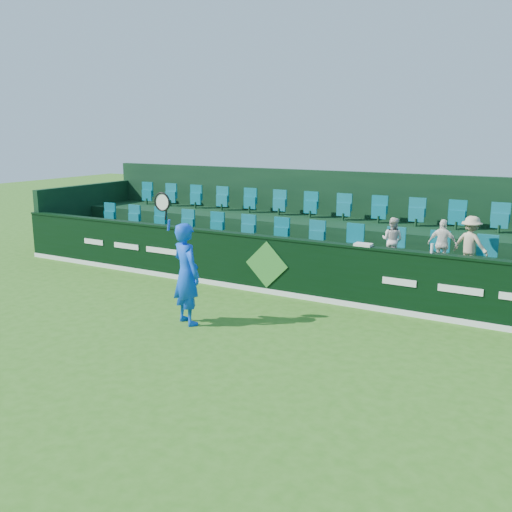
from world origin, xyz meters
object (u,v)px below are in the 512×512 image
Objects in this scene: tennis_player at (186,273)px; towel at (363,245)px; spectator_left at (392,240)px; spectator_right at (471,244)px; drinks_bottle at (432,248)px; spectator_middle at (443,244)px.

tennis_player is 3.79m from towel.
spectator_left reaches higher than towel.
tennis_player is at bearing 58.51° from spectator_right.
spectator_left is 2.86× the size of towel.
tennis_player is 13.58× the size of drinks_bottle.
spectator_left is at bearing 52.64° from tennis_player.
tennis_player is at bearing 47.65° from spectator_middle.
spectator_middle is at bearing 18.75° from spectator_right.
tennis_player is 4.82m from spectator_left.
drinks_bottle is (1.13, -1.12, 0.13)m from spectator_left.
spectator_left is 1.60m from drinks_bottle.
spectator_middle is 5.58× the size of drinks_bottle.
spectator_left is 0.96× the size of spectator_middle.
tennis_player is 2.20× the size of spectator_right.
towel is (-1.97, -1.12, -0.02)m from spectator_right.
spectator_middle is 2.97× the size of towel.
spectator_middle is 0.90× the size of spectator_right.
towel is 1.42m from drinks_bottle.
drinks_bottle is at bearing 142.53° from spectator_left.
spectator_middle is at bearing -172.72° from spectator_left.
spectator_right is at bearing -175.89° from spectator_middle.
towel is (-1.39, -1.12, 0.04)m from spectator_middle.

